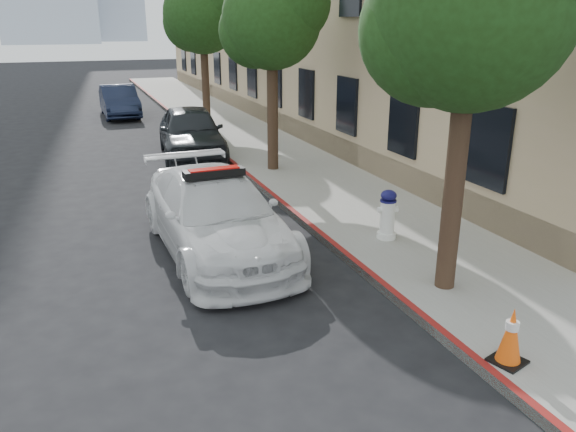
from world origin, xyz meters
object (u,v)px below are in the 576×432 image
Objects in this scene: parked_car_far at (119,101)px; traffic_cone at (511,336)px; police_car at (216,215)px; parked_car_mid at (191,132)px; fire_hydrant at (388,215)px.

parked_car_far is 5.76× the size of traffic_cone.
police_car reaches higher than parked_car_mid.
fire_hydrant is (3.26, -17.99, -0.08)m from parked_car_far.
parked_car_mid reaches higher than traffic_cone.
police_car is 8.03m from parked_car_mid.
fire_hydrant is (1.90, -8.80, -0.18)m from parked_car_mid.
police_car is 5.30× the size of fire_hydrant.
parked_car_mid reaches higher than fire_hydrant.
parked_car_far is 4.42× the size of fire_hydrant.
traffic_cone is at bearing -78.90° from parked_car_mid.
parked_car_mid is 6.37× the size of traffic_cone.
fire_hydrant is at bearing 79.70° from traffic_cone.
parked_car_mid is at bearing -82.41° from parked_car_far.
parked_car_far is at bearing 88.81° from police_car.
parked_car_far is at bearing 104.45° from parked_car_mid.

